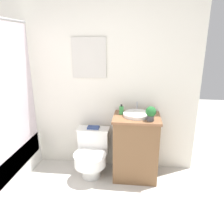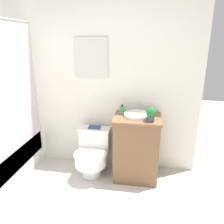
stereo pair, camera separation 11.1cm
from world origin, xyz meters
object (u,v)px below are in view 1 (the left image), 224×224
Objects in this scene: toilet at (92,153)px; soap_bottle at (121,110)px; sink at (137,114)px; book_on_tank at (93,127)px; potted_plant at (151,113)px.

soap_bottle reaches higher than toilet.
book_on_tank is (-0.58, 0.09, -0.24)m from sink.
sink is (0.58, 0.05, 0.56)m from toilet.
book_on_tank is (-0.74, 0.25, -0.32)m from potted_plant.
toilet is at bearing -90.00° from book_on_tank.
toilet is 3.90× the size of book_on_tank.
potted_plant is (0.36, -0.21, 0.04)m from soap_bottle.
potted_plant reaches higher than toilet.
soap_bottle is (0.38, 0.10, 0.59)m from toilet.
potted_plant is (0.74, -0.11, 0.63)m from toilet.
toilet is 0.81m from sink.
potted_plant is at bearing -8.29° from toilet.
sink is at bearing -14.78° from soap_bottle.
sink is 3.01× the size of soap_bottle.
potted_plant is at bearing -44.53° from sink.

